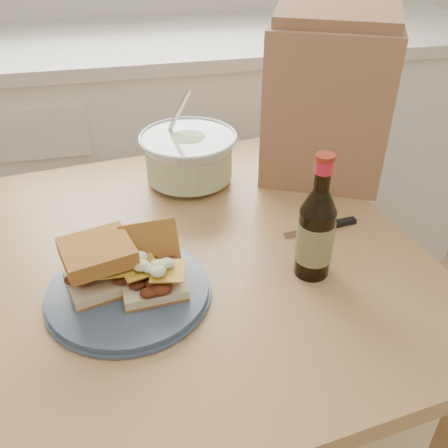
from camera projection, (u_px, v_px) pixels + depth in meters
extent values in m
cube|color=white|center=(158.00, 165.00, 1.97)|extent=(2.40, 0.60, 0.90)
cube|color=silver|center=(148.00, 42.00, 1.71)|extent=(2.50, 0.64, 0.04)
cube|color=#AB8150|center=(186.00, 261.00, 1.01)|extent=(1.02, 1.02, 0.04)
cube|color=#AB8150|center=(16.00, 311.00, 1.42)|extent=(0.07, 0.07, 0.72)
cube|color=#AB8150|center=(275.00, 253.00, 1.65)|extent=(0.07, 0.07, 0.72)
cylinder|color=#3D4C63|center=(128.00, 292.00, 0.89)|extent=(0.29, 0.29, 0.02)
cube|color=beige|center=(102.00, 279.00, 0.89)|extent=(0.14, 0.13, 0.02)
cube|color=gold|center=(99.00, 263.00, 0.87)|extent=(0.08, 0.08, 0.00)
cube|color=#9C6229|center=(97.00, 252.00, 0.85)|extent=(0.14, 0.13, 0.03)
cube|color=beige|center=(153.00, 284.00, 0.88)|extent=(0.12, 0.11, 0.02)
cube|color=gold|center=(151.00, 269.00, 0.86)|extent=(0.07, 0.07, 0.00)
cube|color=#9C6229|center=(150.00, 247.00, 0.91)|extent=(0.11, 0.08, 0.09)
cone|color=silver|center=(189.00, 159.00, 1.20)|extent=(0.23, 0.23, 0.12)
cylinder|color=beige|center=(189.00, 161.00, 1.21)|extent=(0.21, 0.21, 0.08)
torus|color=silver|center=(188.00, 137.00, 1.17)|extent=(0.23, 0.23, 0.01)
cylinder|color=silver|center=(176.00, 117.00, 1.17)|extent=(0.07, 0.08, 0.15)
cylinder|color=black|center=(314.00, 242.00, 0.91)|extent=(0.07, 0.07, 0.14)
cone|color=black|center=(320.00, 201.00, 0.86)|extent=(0.07, 0.07, 0.04)
cylinder|color=black|center=(323.00, 175.00, 0.83)|extent=(0.03, 0.03, 0.06)
cylinder|color=red|center=(324.00, 166.00, 0.82)|extent=(0.03, 0.03, 0.02)
cylinder|color=maroon|center=(325.00, 157.00, 0.81)|extent=(0.03, 0.03, 0.01)
cylinder|color=#374020|center=(315.00, 240.00, 0.91)|extent=(0.07, 0.07, 0.08)
cube|color=silver|center=(309.00, 230.00, 1.06)|extent=(0.12, 0.03, 0.00)
cube|color=black|center=(341.00, 223.00, 1.07)|extent=(0.07, 0.02, 0.01)
cube|color=#A67450|center=(327.00, 107.00, 1.15)|extent=(0.33, 0.28, 0.36)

